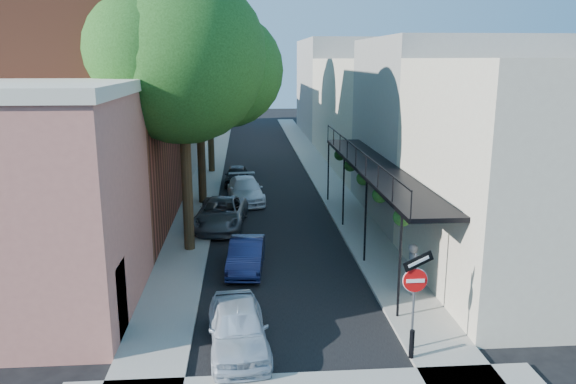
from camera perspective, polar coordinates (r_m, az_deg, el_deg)
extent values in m
plane|color=black|center=(15.23, 1.47, -18.21)|extent=(160.00, 160.00, 0.00)
cube|color=black|center=(43.66, -2.53, 2.84)|extent=(6.00, 64.00, 0.01)
cube|color=gray|center=(43.71, -7.79, 2.81)|extent=(2.00, 64.00, 0.12)
cube|color=gray|center=(43.96, 2.69, 2.98)|extent=(2.00, 64.00, 0.12)
cube|color=beige|center=(17.23, -16.65, -10.38)|extent=(0.10, 1.20, 2.20)
cube|color=brown|center=(28.32, -22.38, 8.38)|extent=(10.00, 12.00, 12.00)
cube|color=gray|center=(27.15, -12.46, 13.12)|extent=(0.06, 7.00, 4.00)
cube|color=gray|center=(39.80, -15.59, 7.88)|extent=(8.00, 12.00, 9.00)
cube|color=beige|center=(53.53, -12.78, 9.86)|extent=(8.00, 16.00, 10.00)
cube|color=#C37464|center=(67.45, -11.05, 9.75)|extent=(8.00, 12.00, 8.00)
cube|color=beige|center=(21.49, 24.54, 1.49)|extent=(8.00, 9.00, 8.00)
cube|color=gray|center=(29.97, 15.97, 6.20)|extent=(8.00, 10.00, 9.00)
cube|color=beige|center=(44.32, 9.24, 8.05)|extent=(8.00, 20.00, 8.00)
cube|color=gray|center=(61.85, 5.35, 10.56)|extent=(8.00, 16.00, 10.00)
cube|color=black|center=(23.99, 9.11, 2.45)|extent=(2.00, 16.00, 0.15)
cube|color=black|center=(23.64, 6.94, 4.52)|extent=(0.05, 16.00, 0.05)
cylinder|color=black|center=(17.68, 11.28, -7.31)|extent=(0.08, 0.08, 3.40)
cylinder|color=black|center=(31.86, 4.11, 2.18)|extent=(0.08, 0.08, 3.40)
sphere|color=#1B3F12|center=(18.29, 11.54, -2.53)|extent=(0.60, 0.60, 0.60)
sphere|color=#1B3F12|center=(23.95, 7.67, 1.38)|extent=(0.60, 0.60, 0.60)
sphere|color=#1B3F12|center=(29.74, 5.29, 3.78)|extent=(0.60, 0.60, 0.60)
cylinder|color=#595B60|center=(16.01, 12.63, -11.03)|extent=(0.07, 0.07, 2.90)
cylinder|color=red|center=(15.70, 12.80, -8.76)|extent=(0.66, 0.04, 0.66)
cube|color=white|center=(15.67, 12.83, -8.80)|extent=(0.50, 0.02, 0.10)
cylinder|color=white|center=(15.72, 12.78, -8.73)|extent=(0.70, 0.02, 0.70)
cube|color=black|center=(15.51, 13.10, -6.88)|extent=(0.89, 0.15, 0.58)
cube|color=white|center=(15.48, 13.13, -6.91)|extent=(0.60, 0.10, 0.31)
cylinder|color=black|center=(15.95, 12.45, -14.84)|extent=(0.14, 0.14, 0.80)
cylinder|color=#312313|center=(23.46, -10.28, 2.16)|extent=(0.44, 0.44, 7.00)
sphere|color=#1B3F12|center=(23.03, -10.75, 13.26)|extent=(6.80, 6.80, 6.80)
sphere|color=#1B3F12|center=(23.94, -6.30, 12.20)|extent=(4.76, 4.76, 4.76)
cylinder|color=#312313|center=(31.37, -8.82, 4.36)|extent=(0.44, 0.44, 6.30)
sphere|color=#1B3F12|center=(31.01, -9.09, 11.77)|extent=(6.00, 6.00, 6.00)
sphere|color=#1B3F12|center=(31.84, -6.19, 11.00)|extent=(4.20, 4.20, 4.20)
cylinder|color=#312313|center=(40.21, -7.90, 7.10)|extent=(0.44, 0.44, 7.35)
sphere|color=#1B3F12|center=(39.98, -8.12, 13.85)|extent=(7.00, 7.00, 7.00)
sphere|color=#1B3F12|center=(40.96, -5.50, 13.21)|extent=(4.90, 4.90, 4.90)
imported|color=silver|center=(16.15, -5.12, -13.52)|extent=(1.93, 4.12, 1.36)
imported|color=#161C44|center=(21.82, -4.26, -6.41)|extent=(1.59, 3.77, 1.21)
imported|color=#525359|center=(27.27, -6.83, -2.22)|extent=(2.71, 5.15, 1.38)
imported|color=white|center=(32.18, -4.34, 0.21)|extent=(2.33, 4.77, 1.33)
imported|color=black|center=(36.50, -5.25, 1.68)|extent=(1.59, 3.67, 1.23)
imported|color=slate|center=(19.78, 12.56, -7.60)|extent=(0.47, 0.67, 1.77)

